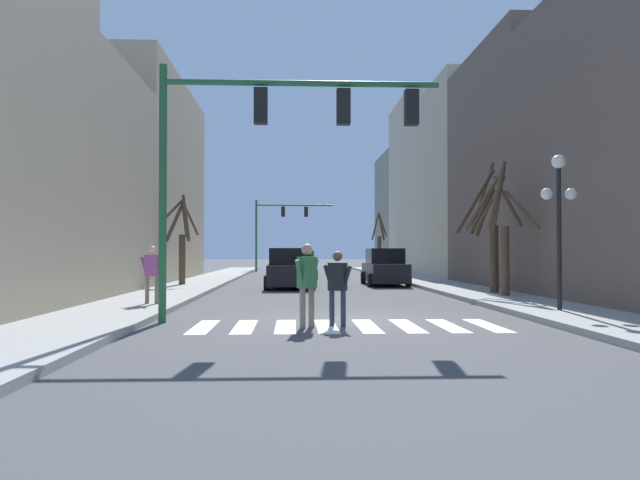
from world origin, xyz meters
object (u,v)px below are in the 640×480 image
(street_lamp_right_corner, at_px, (559,199))
(car_at_intersection, at_px, (385,268))
(traffic_signal_far, at_px, (279,220))
(street_tree_right_mid, at_px, (180,239))
(street_tree_left_far, at_px, (501,231))
(car_parked_left_mid, at_px, (300,266))
(street_tree_left_near, at_px, (379,244))
(pedestrian_on_right_sidewalk, at_px, (307,278))
(car_driving_away_lane, at_px, (290,270))
(traffic_signal_near, at_px, (268,132))
(pedestrian_waiting_at_curb, at_px, (152,269))
(pedestrian_near_right_corner, at_px, (338,282))
(street_tree_right_far, at_px, (490,232))

(street_lamp_right_corner, relative_size, car_at_intersection, 0.85)
(traffic_signal_far, relative_size, street_tree_right_mid, 1.55)
(car_at_intersection, relative_size, street_tree_left_far, 1.02)
(car_parked_left_mid, bearing_deg, street_tree_left_near, 149.68)
(pedestrian_on_right_sidewalk, bearing_deg, car_driving_away_lane, 41.00)
(traffic_signal_near, bearing_deg, car_at_intersection, 72.19)
(car_driving_away_lane, relative_size, car_at_intersection, 0.90)
(car_parked_left_mid, distance_m, pedestrian_waiting_at_curb, 20.08)
(car_at_intersection, bearing_deg, pedestrian_near_right_corner, 168.05)
(traffic_signal_far, relative_size, car_driving_away_lane, 1.52)
(street_lamp_right_corner, xyz_separation_m, car_at_intersection, (-2.34, 14.75, -2.17))
(car_at_intersection, bearing_deg, street_tree_left_near, -7.17)
(street_tree_left_near, height_order, street_tree_left_far, street_tree_left_far)
(traffic_signal_far, relative_size, street_tree_left_near, 1.40)
(pedestrian_waiting_at_curb, bearing_deg, pedestrian_on_right_sidewalk, 139.36)
(car_at_intersection, height_order, pedestrian_near_right_corner, car_at_intersection)
(street_lamp_right_corner, bearing_deg, street_tree_right_mid, 132.90)
(car_driving_away_lane, bearing_deg, pedestrian_near_right_corner, 4.51)
(street_tree_left_far, bearing_deg, street_tree_right_far, 85.40)
(street_lamp_right_corner, distance_m, street_tree_right_mid, 17.68)
(traffic_signal_near, distance_m, street_tree_right_mid, 15.00)
(traffic_signal_near, distance_m, pedestrian_near_right_corner, 3.91)
(car_parked_left_mid, bearing_deg, street_tree_right_far, 24.34)
(street_lamp_right_corner, bearing_deg, car_driving_away_lane, 119.86)
(pedestrian_on_right_sidewalk, bearing_deg, traffic_signal_near, 78.02)
(traffic_signal_far, height_order, street_lamp_right_corner, traffic_signal_far)
(car_driving_away_lane, height_order, street_tree_left_near, street_tree_left_near)
(traffic_signal_far, height_order, car_driving_away_lane, traffic_signal_far)
(traffic_signal_far, relative_size, car_parked_left_mid, 1.37)
(traffic_signal_far, xyz_separation_m, street_tree_right_far, (8.42, -29.14, -1.91))
(street_lamp_right_corner, xyz_separation_m, street_tree_left_far, (0.26, 5.29, -0.66))
(pedestrian_waiting_at_curb, height_order, street_tree_right_mid, street_tree_right_mid)
(traffic_signal_far, distance_m, car_driving_away_lane, 24.06)
(car_driving_away_lane, bearing_deg, street_tree_left_far, 46.43)
(traffic_signal_far, height_order, street_tree_left_near, traffic_signal_far)
(street_lamp_right_corner, bearing_deg, street_tree_right_far, 86.77)
(street_lamp_right_corner, distance_m, pedestrian_near_right_corner, 6.54)
(traffic_signal_far, height_order, street_tree_right_mid, traffic_signal_far)
(traffic_signal_far, distance_m, street_tree_left_near, 8.79)
(traffic_signal_near, bearing_deg, street_tree_left_near, 77.75)
(pedestrian_near_right_corner, height_order, street_tree_left_far, street_tree_left_far)
(car_driving_away_lane, xyz_separation_m, street_tree_left_near, (6.95, 20.71, 1.43))
(pedestrian_waiting_at_curb, height_order, pedestrian_near_right_corner, pedestrian_waiting_at_curb)
(street_tree_left_near, xyz_separation_m, street_tree_left_far, (0.32, -27.62, 0.08))
(car_driving_away_lane, relative_size, street_tree_left_far, 0.91)
(traffic_signal_near, height_order, traffic_signal_far, traffic_signal_near)
(traffic_signal_far, relative_size, street_tree_right_far, 1.33)
(traffic_signal_near, relative_size, pedestrian_near_right_corner, 3.96)
(car_parked_left_mid, bearing_deg, street_lamp_right_corner, 16.36)
(pedestrian_near_right_corner, xyz_separation_m, street_tree_right_mid, (-6.13, 14.94, 1.25))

